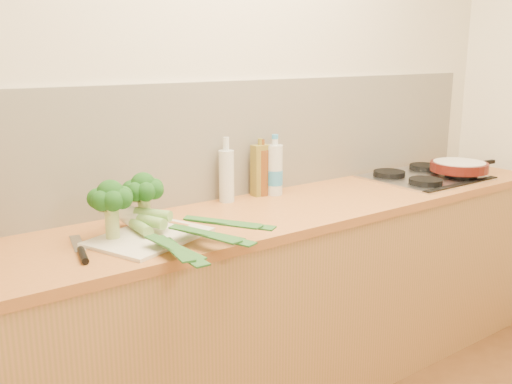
{
  "coord_description": "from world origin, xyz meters",
  "views": [
    {
      "loc": [
        -1.49,
        -0.7,
        1.57
      ],
      "look_at": [
        -0.18,
        1.1,
        1.02
      ],
      "focal_mm": 40.0,
      "sensor_mm": 36.0,
      "label": 1
    }
  ],
  "objects_px": {
    "chopping_board": "(149,237)",
    "chefs_knife": "(81,252)",
    "skillet": "(459,166)",
    "gas_hob": "(426,176)"
  },
  "relations": [
    {
      "from": "chopping_board",
      "to": "chefs_knife",
      "type": "xyz_separation_m",
      "value": [
        -0.26,
        -0.02,
        0.0
      ]
    },
    {
      "from": "chopping_board",
      "to": "skillet",
      "type": "xyz_separation_m",
      "value": [
        1.81,
        -0.05,
        0.06
      ]
    },
    {
      "from": "gas_hob",
      "to": "skillet",
      "type": "height_order",
      "value": "skillet"
    },
    {
      "from": "gas_hob",
      "to": "chefs_knife",
      "type": "bearing_deg",
      "value": -177.85
    },
    {
      "from": "gas_hob",
      "to": "chopping_board",
      "type": "height_order",
      "value": "gas_hob"
    },
    {
      "from": "chopping_board",
      "to": "chefs_knife",
      "type": "height_order",
      "value": "chefs_knife"
    },
    {
      "from": "chefs_knife",
      "to": "gas_hob",
      "type": "bearing_deg",
      "value": 14.64
    },
    {
      "from": "chefs_knife",
      "to": "skillet",
      "type": "xyz_separation_m",
      "value": [
        2.08,
        -0.02,
        0.06
      ]
    },
    {
      "from": "gas_hob",
      "to": "chopping_board",
      "type": "xyz_separation_m",
      "value": [
        -1.66,
        -0.05,
        -0.01
      ]
    },
    {
      "from": "gas_hob",
      "to": "chefs_knife",
      "type": "height_order",
      "value": "gas_hob"
    }
  ]
}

